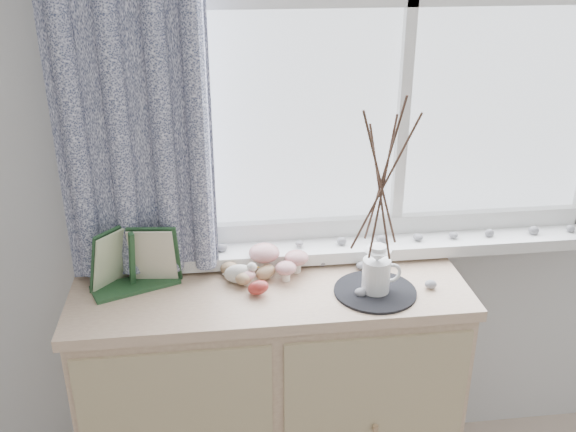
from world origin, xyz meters
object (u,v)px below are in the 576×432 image
object	(u,v)px
botanical_book	(131,261)
twig_pitcher	(382,180)
sideboard	(271,397)
toadstool_cluster	(275,259)

from	to	relation	value
botanical_book	twig_pitcher	size ratio (longest dim) A/B	0.47
sideboard	toadstool_cluster	size ratio (longest dim) A/B	5.36
botanical_book	toadstool_cluster	bearing A→B (deg)	-13.90
botanical_book	twig_pitcher	distance (m)	0.76
toadstool_cluster	twig_pitcher	size ratio (longest dim) A/B	0.36
botanical_book	toadstool_cluster	distance (m)	0.43
sideboard	botanical_book	distance (m)	0.66
sideboard	twig_pitcher	size ratio (longest dim) A/B	1.92
sideboard	toadstool_cluster	bearing A→B (deg)	72.67
sideboard	toadstool_cluster	distance (m)	0.48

